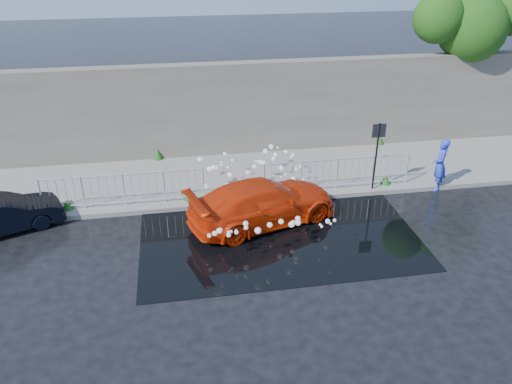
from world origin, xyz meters
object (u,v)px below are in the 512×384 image
at_px(dark_car, 2,215).
at_px(person, 440,165).
at_px(red_car, 263,202).
at_px(sign_post, 377,146).

xyz_separation_m(dark_car, person, (13.98, 0.42, 0.36)).
bearing_deg(red_car, dark_car, 66.54).
bearing_deg(dark_car, red_car, -117.38).
relative_size(sign_post, red_car, 0.54).
height_order(sign_post, person, sign_post).
relative_size(red_car, dark_car, 1.37).
height_order(sign_post, dark_car, sign_post).
height_order(red_car, person, person).
bearing_deg(person, sign_post, -68.92).
bearing_deg(dark_car, sign_post, -109.28).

